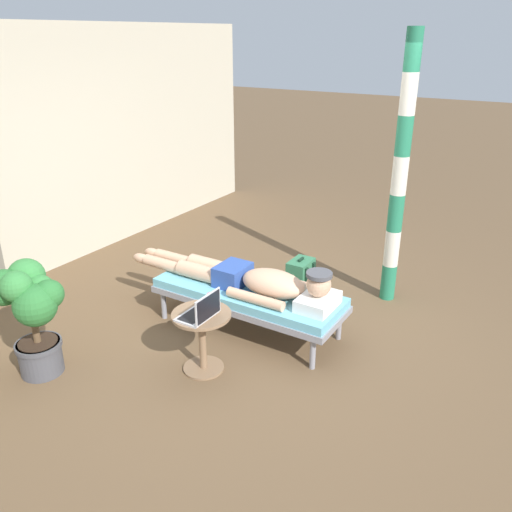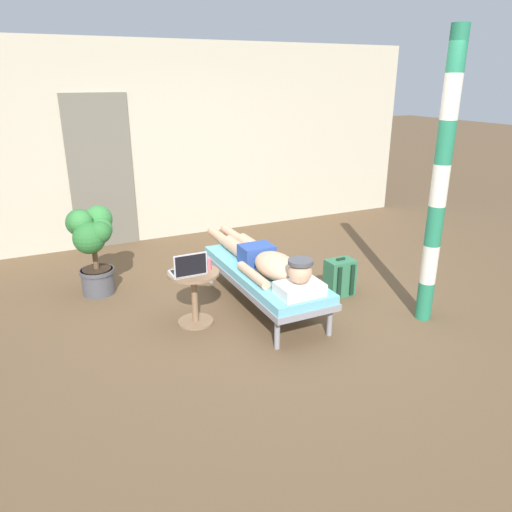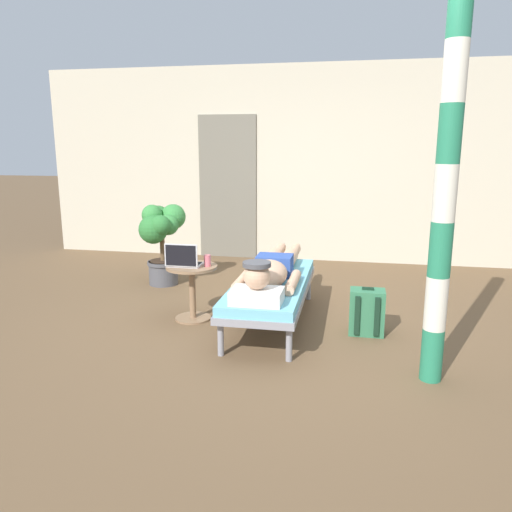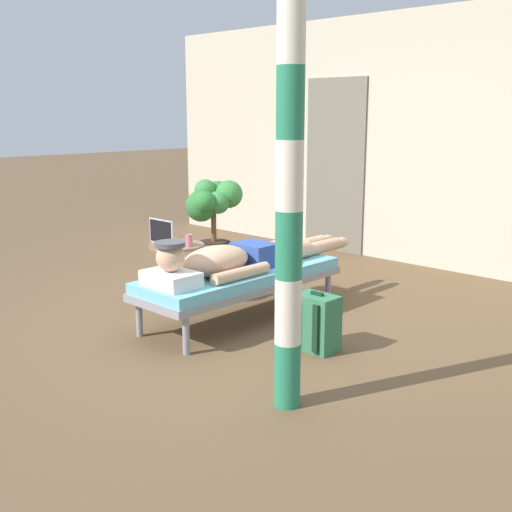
# 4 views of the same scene
# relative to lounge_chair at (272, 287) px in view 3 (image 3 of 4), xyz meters

# --- Properties ---
(ground_plane) EXTENTS (40.00, 40.00, 0.00)m
(ground_plane) POSITION_rel_lounge_chair_xyz_m (0.03, -0.14, -0.35)
(ground_plane) COLOR brown
(house_wall_back) EXTENTS (7.60, 0.20, 2.70)m
(house_wall_back) POSITION_rel_lounge_chair_xyz_m (-0.00, 2.79, 1.00)
(house_wall_back) COLOR beige
(house_wall_back) RESTS_ON ground
(house_door_panel) EXTENTS (0.84, 0.03, 2.04)m
(house_door_panel) POSITION_rel_lounge_chair_xyz_m (-1.09, 2.68, 0.67)
(house_door_panel) COLOR #6D6759
(house_door_panel) RESTS_ON ground
(lounge_chair) EXTENTS (0.64, 1.80, 0.42)m
(lounge_chair) POSITION_rel_lounge_chair_xyz_m (0.00, 0.00, 0.00)
(lounge_chair) COLOR gray
(lounge_chair) RESTS_ON ground
(person_reclining) EXTENTS (0.53, 2.17, 0.33)m
(person_reclining) POSITION_rel_lounge_chair_xyz_m (0.00, -0.03, 0.17)
(person_reclining) COLOR white
(person_reclining) RESTS_ON lounge_chair
(side_table) EXTENTS (0.48, 0.48, 0.52)m
(side_table) POSITION_rel_lounge_chair_xyz_m (-0.75, -0.04, 0.01)
(side_table) COLOR #8C6B4C
(side_table) RESTS_ON ground
(laptop) EXTENTS (0.31, 0.24, 0.23)m
(laptop) POSITION_rel_lounge_chair_xyz_m (-0.81, -0.09, 0.24)
(laptop) COLOR silver
(laptop) RESTS_ON side_table
(drink_glass) EXTENTS (0.06, 0.06, 0.11)m
(drink_glass) POSITION_rel_lounge_chair_xyz_m (-0.60, -0.02, 0.23)
(drink_glass) COLOR #D86672
(drink_glass) RESTS_ON side_table
(backpack) EXTENTS (0.30, 0.26, 0.42)m
(backpack) POSITION_rel_lounge_chair_xyz_m (0.86, -0.10, -0.15)
(backpack) COLOR #33724C
(backpack) RESTS_ON ground
(potted_plant) EXTENTS (0.49, 0.59, 0.95)m
(potted_plant) POSITION_rel_lounge_chair_xyz_m (-1.49, 1.07, 0.26)
(potted_plant) COLOR #4C4C51
(potted_plant) RESTS_ON ground
(porch_post) EXTENTS (0.15, 0.15, 2.63)m
(porch_post) POSITION_rel_lounge_chair_xyz_m (1.29, -0.91, 0.97)
(porch_post) COLOR #267F59
(porch_post) RESTS_ON ground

